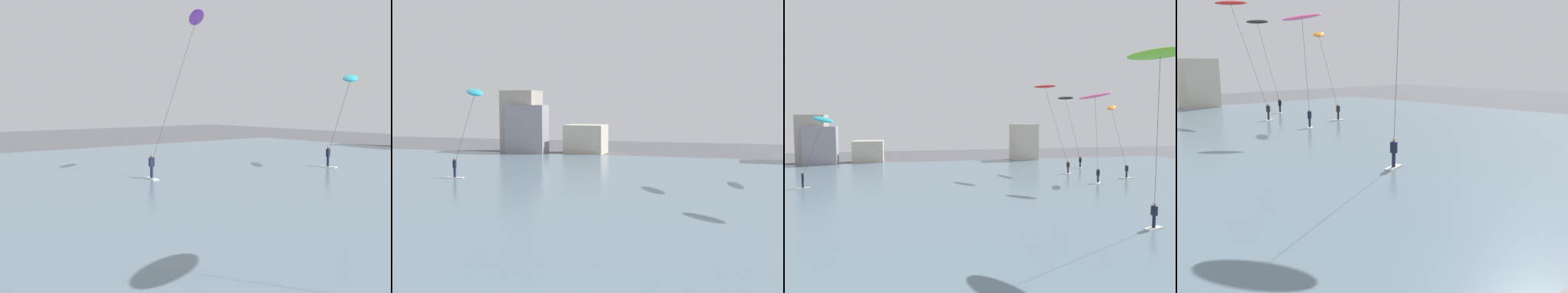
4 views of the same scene
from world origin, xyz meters
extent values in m
cube|color=slate|center=(0.00, 31.12, 0.05)|extent=(84.00, 52.00, 0.10)
cube|color=#A89E93|center=(-18.78, 59.26, 3.88)|extent=(4.30, 3.90, 7.76)
cube|color=gray|center=(-17.18, 57.17, 2.98)|extent=(4.86, 2.34, 5.96)
cube|color=beige|center=(-10.34, 59.45, 1.76)|extent=(4.80, 3.68, 3.53)
cube|color=silver|center=(-14.80, 36.57, 0.13)|extent=(1.47, 0.77, 0.06)
cylinder|color=#191E33|center=(-14.80, 36.57, 0.55)|extent=(0.20, 0.20, 0.78)
cube|color=#191E33|center=(-14.80, 36.57, 1.24)|extent=(0.30, 0.38, 0.60)
sphere|color=#9E7051|center=(-14.80, 36.57, 1.65)|extent=(0.20, 0.20, 0.20)
cylinder|color=#333333|center=(-13.76, 36.43, 4.00)|extent=(2.11, 0.30, 5.62)
ellipsoid|color=#28B2C6|center=(-12.72, 36.29, 6.95)|extent=(2.86, 2.95, 1.02)
camera|label=1|loc=(11.88, 1.99, 5.34)|focal=50.18mm
camera|label=2|loc=(5.97, 2.34, 6.02)|focal=44.43mm
camera|label=3|loc=(-5.38, -1.43, 6.86)|focal=32.59mm
camera|label=4|loc=(-6.82, 1.40, 5.81)|focal=39.98mm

